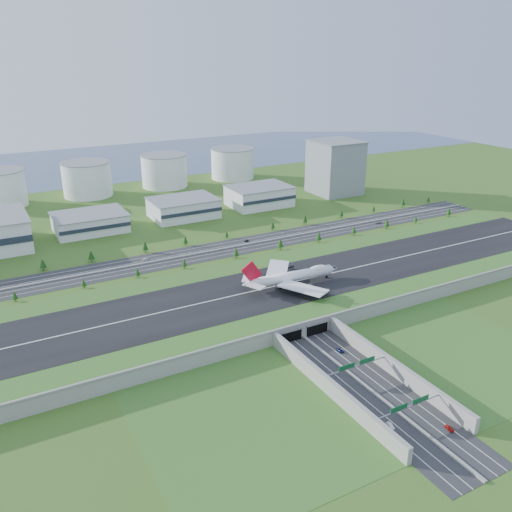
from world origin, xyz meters
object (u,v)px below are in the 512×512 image
car_2 (340,350)px  car_5 (247,241)px  car_7 (145,259)px  boeing_747 (292,276)px  car_1 (390,426)px  office_tower (335,168)px  car_6 (378,222)px  car_0 (315,366)px  car_3 (449,428)px

car_2 → car_5: bearing=-102.3°
car_7 → boeing_747: bearing=45.2°
boeing_747 → car_1: bearing=-100.0°
office_tower → car_6: 113.96m
car_1 → car_7: 233.72m
car_0 → car_2: bearing=27.6°
car_3 → car_7: (-51.29, 244.48, -0.00)m
office_tower → car_7: (-240.30, -93.02, -26.69)m
car_3 → car_5: bearing=-86.4°
car_6 → car_0: bearing=126.4°
boeing_747 → car_1: boeing_747 is taller
car_1 → office_tower: bearing=64.5°
office_tower → boeing_747: (-178.56, -198.11, -13.54)m
boeing_747 → car_7: boeing_747 is taller
car_6 → car_7: 210.83m
car_5 → car_6: 126.45m
office_tower → boeing_747: 267.05m
boeing_747 → car_5: size_ratio=16.93×
office_tower → car_6: office_tower is taller
office_tower → car_1: 387.31m
car_0 → car_2: (19.96, 6.71, -0.19)m
office_tower → car_6: bearing=-105.7°
boeing_747 → car_0: 82.95m
car_0 → car_6: (181.74, 166.35, -0.00)m
car_1 → car_6: (179.55, 217.98, 0.10)m
car_2 → car_0: bearing=18.1°
car_0 → car_1: bearing=-78.5°
office_tower → car_1: bearing=-122.8°
office_tower → car_7: office_tower is taller
office_tower → car_3: size_ratio=11.45×
boeing_747 → car_3: boeing_747 is taller
car_0 → car_7: size_ratio=1.04×
boeing_747 → car_0: bearing=-110.1°
car_2 → car_3: (2.68, -71.15, 0.04)m
car_1 → car_2: 60.99m
boeing_747 → car_0: boeing_747 is taller
car_1 → car_2: car_1 is taller
car_6 → boeing_747: bearing=115.5°
car_3 → car_6: bearing=-113.2°
car_0 → car_6: size_ratio=0.82×
car_1 → car_2: size_ratio=0.96×
boeing_747 → car_2: 70.73m
car_0 → car_5: 187.85m
car_1 → car_5: (53.77, 230.95, -0.08)m
office_tower → car_1: (-209.46, -324.70, -26.64)m
car_2 → car_7: car_7 is taller
office_tower → car_7: size_ratio=11.52×
office_tower → car_0: size_ratio=11.03×
car_5 → car_6: bearing=73.9°
car_5 → car_2: bearing=-22.0°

